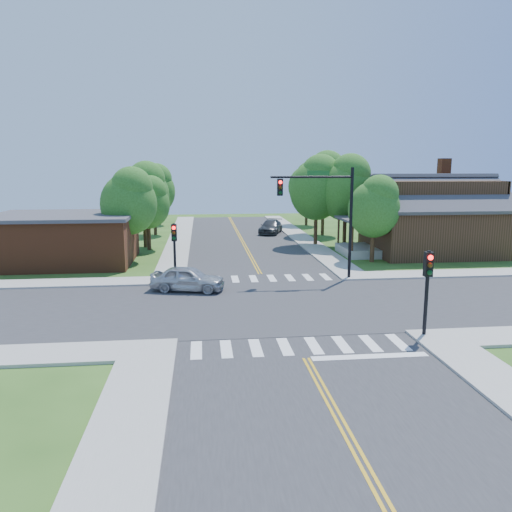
{
  "coord_description": "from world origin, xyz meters",
  "views": [
    {
      "loc": [
        -3.88,
        -25.31,
        7.37
      ],
      "look_at": [
        -0.83,
        2.64,
        2.2
      ],
      "focal_mm": 35.0,
      "sensor_mm": 36.0,
      "label": 1
    }
  ],
  "objects": [
    {
      "name": "tree_e_d",
      "position": [
        8.99,
        34.72,
        5.07
      ],
      "size": [
        4.55,
        4.33,
        7.74
      ],
      "color": "#382314",
      "rests_on": "ground"
    },
    {
      "name": "tree_e_c",
      "position": [
        8.91,
        26.03,
        5.79
      ],
      "size": [
        5.19,
        4.93,
        8.83
      ],
      "color": "#382314",
      "rests_on": "ground"
    },
    {
      "name": "tree_w_b",
      "position": [
        -8.9,
        20.02,
        5.05
      ],
      "size": [
        4.54,
        4.31,
        7.71
      ],
      "color": "#382314",
      "rests_on": "ground"
    },
    {
      "name": "house_ne",
      "position": [
        15.11,
        14.23,
        3.33
      ],
      "size": [
        13.05,
        8.8,
        7.11
      ],
      "color": "#2F2010",
      "rests_on": "ground"
    },
    {
      "name": "intersection_patch",
      "position": [
        0.0,
        0.0,
        0.0
      ],
      "size": [
        10.2,
        10.2,
        0.06
      ],
      "primitive_type": "cube",
      "color": "#2D2D30",
      "rests_on": "ground"
    },
    {
      "name": "tree_e_b",
      "position": [
        8.99,
        18.11,
        5.47
      ],
      "size": [
        4.91,
        4.67,
        8.35
      ],
      "color": "#382314",
      "rests_on": "ground"
    },
    {
      "name": "tree_w_c",
      "position": [
        -8.73,
        28.14,
        4.92
      ],
      "size": [
        4.42,
        4.2,
        7.52
      ],
      "color": "#382314",
      "rests_on": "ground"
    },
    {
      "name": "tree_bldg",
      "position": [
        -8.43,
        18.63,
        4.24
      ],
      "size": [
        3.81,
        3.62,
        6.48
      ],
      "color": "#382314",
      "rests_on": "ground"
    },
    {
      "name": "car_silver",
      "position": [
        -4.77,
        3.5,
        0.74
      ],
      "size": [
        3.83,
        5.17,
        1.47
      ],
      "primitive_type": "imported",
      "rotation": [
        0.0,
        0.0,
        1.32
      ],
      "color": "#B6BABE",
      "rests_on": "ground"
    },
    {
      "name": "sidewalk_ne",
      "position": [
        15.82,
        15.82,
        0.07
      ],
      "size": [
        40.0,
        40.0,
        0.14
      ],
      "color": "#9E9B93",
      "rests_on": "ground"
    },
    {
      "name": "road_ew",
      "position": [
        0.0,
        0.0,
        0.03
      ],
      "size": [
        90.0,
        10.0,
        0.04
      ],
      "primitive_type": "cube",
      "color": "#2D2D30",
      "rests_on": "ground"
    },
    {
      "name": "ground",
      "position": [
        0.0,
        0.0,
        0.0
      ],
      "size": [
        100.0,
        100.0,
        0.0
      ],
      "primitive_type": "plane",
      "color": "#2E541A",
      "rests_on": "ground"
    },
    {
      "name": "building_nw",
      "position": [
        -14.2,
        13.2,
        1.88
      ],
      "size": [
        10.4,
        8.4,
        3.73
      ],
      "color": "brown",
      "rests_on": "ground"
    },
    {
      "name": "signal_pole_se",
      "position": [
        5.6,
        -5.62,
        2.66
      ],
      "size": [
        0.34,
        0.42,
        3.8
      ],
      "color": "black",
      "rests_on": "ground"
    },
    {
      "name": "signal_mast_ne",
      "position": [
        3.91,
        5.59,
        4.85
      ],
      "size": [
        5.3,
        0.42,
        7.2
      ],
      "color": "black",
      "rests_on": "ground"
    },
    {
      "name": "crosswalk_south",
      "position": [
        0.0,
        -6.2,
        0.05
      ],
      "size": [
        8.85,
        2.0,
        0.01
      ],
      "color": "white",
      "rests_on": "ground"
    },
    {
      "name": "signal_pole_nw",
      "position": [
        -5.6,
        5.58,
        2.66
      ],
      "size": [
        0.34,
        0.42,
        3.8
      ],
      "color": "black",
      "rests_on": "ground"
    },
    {
      "name": "tree_e_a",
      "position": [
        9.13,
        11.04,
        4.35
      ],
      "size": [
        3.91,
        3.71,
        6.64
      ],
      "color": "#382314",
      "rests_on": "ground"
    },
    {
      "name": "sidewalk_nw",
      "position": [
        -15.82,
        15.82,
        0.07
      ],
      "size": [
        40.0,
        40.0,
        0.14
      ],
      "color": "#9E9B93",
      "rests_on": "ground"
    },
    {
      "name": "road_ns",
      "position": [
        0.0,
        0.0,
        0.02
      ],
      "size": [
        10.0,
        90.0,
        0.04
      ],
      "primitive_type": "cube",
      "color": "#2D2D30",
      "rests_on": "ground"
    },
    {
      "name": "crosswalk_north",
      "position": [
        0.0,
        6.2,
        0.05
      ],
      "size": [
        8.85,
        2.0,
        0.01
      ],
      "color": "white",
      "rests_on": "ground"
    },
    {
      "name": "tree_w_d",
      "position": [
        -8.98,
        36.91,
        4.14
      ],
      "size": [
        3.72,
        3.54,
        6.33
      ],
      "color": "#382314",
      "rests_on": "ground"
    },
    {
      "name": "stop_bar",
      "position": [
        2.5,
        -7.6,
        0.0
      ],
      "size": [
        4.6,
        0.45,
        0.09
      ],
      "primitive_type": "cube",
      "color": "white",
      "rests_on": "ground"
    },
    {
      "name": "car_dgrey",
      "position": [
        3.5,
        27.58,
        0.71
      ],
      "size": [
        4.94,
        6.1,
        1.42
      ],
      "primitive_type": "imported",
      "rotation": [
        0.0,
        0.0,
        -0.32
      ],
      "color": "#323538",
      "rests_on": "ground"
    },
    {
      "name": "centerline",
      "position": [
        0.0,
        0.0,
        0.05
      ],
      "size": [
        0.3,
        90.0,
        0.01
      ],
      "color": "gold",
      "rests_on": "ground"
    },
    {
      "name": "tree_w_a",
      "position": [
        -9.29,
        13.42,
        4.75
      ],
      "size": [
        4.26,
        4.05,
        7.25
      ],
      "color": "#382314",
      "rests_on": "ground"
    },
    {
      "name": "tree_house",
      "position": [
        6.59,
        19.22,
        5.44
      ],
      "size": [
        4.89,
        4.64,
        8.31
      ],
      "color": "#382314",
      "rests_on": "ground"
    }
  ]
}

